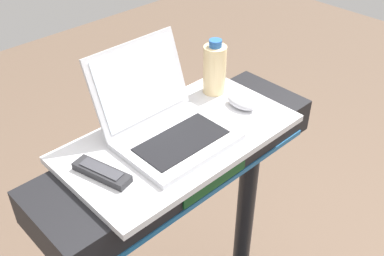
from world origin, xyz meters
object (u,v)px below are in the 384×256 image
(laptop, at_px, (165,121))
(computer_mouse, at_px, (241,102))
(water_bottle, at_px, (215,69))
(tv_remote, at_px, (102,172))

(laptop, height_order, computer_mouse, laptop)
(laptop, xyz_separation_m, water_bottle, (0.27, 0.07, 0.03))
(computer_mouse, distance_m, tv_remote, 0.49)
(computer_mouse, relative_size, water_bottle, 0.56)
(laptop, relative_size, tv_remote, 1.87)
(water_bottle, bearing_deg, laptop, -164.92)
(laptop, bearing_deg, water_bottle, 12.32)
(laptop, relative_size, water_bottle, 1.73)
(laptop, bearing_deg, tv_remote, -178.35)
(laptop, relative_size, computer_mouse, 3.11)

